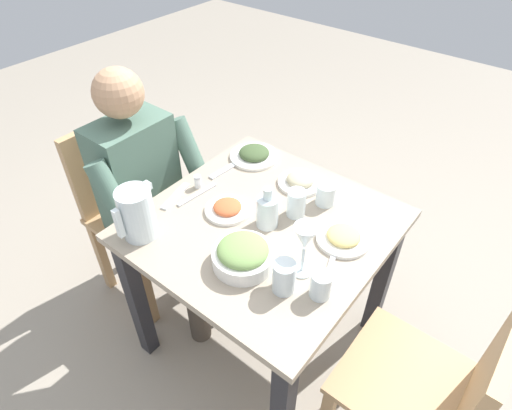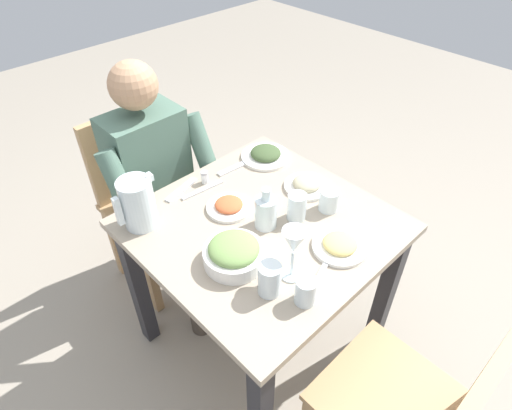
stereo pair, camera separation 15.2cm
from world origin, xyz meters
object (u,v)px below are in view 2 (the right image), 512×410
Objects in this scene: salad_bowl at (234,253)px; water_glass_near_right at (297,207)px; water_glass_far_right at (329,200)px; dining_table at (262,248)px; water_pitcher at (138,203)px; plate_fries at (340,245)px; diner_near at (164,187)px; water_glass_center at (270,279)px; salt_shaker at (205,177)px; plate_beans at (307,184)px; water_glass_near_left at (306,291)px; wine_glass at (294,244)px; plate_dolmas at (266,155)px; chair_near at (144,192)px; plate_rice_curry at (229,206)px; oil_carafe at (265,214)px.

salad_bowl is 1.91× the size of water_glass_near_right.
salad_bowl is at bearing -6.16° from water_glass_far_right.
dining_table is 0.49m from water_pitcher.
plate_fries is (-0.42, 0.57, -0.08)m from water_pitcher.
diner_near is at bearing -136.22° from water_pitcher.
plate_fries is at bearing 172.86° from water_glass_center.
plate_beans is at bearing 131.08° from salt_shaker.
diner_near reaches higher than water_glass_near_left.
wine_glass reaches higher than salad_bowl.
water_glass_center is 0.60m from salt_shaker.
water_glass_near_right is (-0.26, -0.27, 0.01)m from water_glass_near_left.
diner_near is 10.70× the size of water_glass_center.
plate_dolmas is 2.34× the size of water_glass_near_left.
plate_fries is 0.34m from plate_beans.
plate_dolmas is at bearing -144.47° from salad_bowl.
water_pitcher is at bearing -72.11° from salad_bowl.
chair_near is 16.52× the size of salt_shaker.
water_glass_far_right is at bearing -130.20° from plate_fries.
chair_near is 4.20× the size of plate_dolmas.
water_glass_center reaches higher than water_glass_far_right.
water_glass_far_right is at bearing 158.15° from water_glass_near_right.
water_glass_far_right is at bearing 117.12° from salt_shaker.
wine_glass reaches higher than plate_rice_curry.
plate_dolmas is (-0.20, -0.56, 0.00)m from plate_fries.
chair_near is at bearing -83.39° from oil_carafe.
plate_rice_curry is at bearing -75.65° from dining_table.
oil_carafe reaches higher than plate_beans.
dining_table is at bearing 96.89° from chair_near.
oil_carafe reaches higher than water_glass_near_left.
water_glass_far_right is 0.50m from salt_shaker.
plate_fries is at bearing 108.39° from plate_rice_curry.
oil_carafe is at bearing 8.42° from plate_beans.
wine_glass is at bearing 65.13° from oil_carafe.
plate_dolmas is 1.17× the size of plate_beans.
plate_beans is 1.10× the size of oil_carafe.
water_pitcher is at bearing -45.12° from oil_carafe.
water_pitcher reaches higher than oil_carafe.
diner_near is at bearing -91.30° from wine_glass.
dining_table is at bearing -113.86° from wine_glass.
chair_near is 1.01m from water_glass_center.
chair_near is 4.92× the size of plate_beans.
chair_near is 0.75× the size of diner_near.
diner_near is (0.09, -0.52, 0.05)m from dining_table.
diner_near is 0.86m from water_glass_near_left.
plate_rice_curry is (0.04, -0.14, 0.15)m from dining_table.
salt_shaker is at bearing -174.21° from water_pitcher.
salad_bowl reaches higher than plate_dolmas.
oil_carafe is 0.35m from salt_shaker.
wine_glass reaches higher than dining_table.
diner_near is 0.63m from water_glass_near_right.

